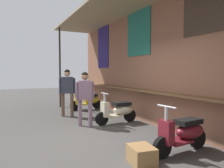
# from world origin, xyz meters

# --- Properties ---
(ground_plane) EXTENTS (35.12, 35.12, 0.00)m
(ground_plane) POSITION_xyz_m (0.00, 0.00, 0.00)
(ground_plane) COLOR #474442
(market_stall_facade) EXTENTS (12.54, 2.06, 3.79)m
(market_stall_facade) POSITION_xyz_m (0.00, 1.91, 2.06)
(market_stall_facade) COLOR #8C5B44
(market_stall_facade) RESTS_ON ground_plane
(scooter_yellow) EXTENTS (0.46, 1.40, 0.97)m
(scooter_yellow) POSITION_xyz_m (-4.09, 1.08, 0.39)
(scooter_yellow) COLOR gold
(scooter_yellow) RESTS_ON ground_plane
(scooter_cream) EXTENTS (0.46, 1.40, 0.97)m
(scooter_cream) POSITION_xyz_m (-1.36, 1.08, 0.39)
(scooter_cream) COLOR beige
(scooter_cream) RESTS_ON ground_plane
(scooter_maroon) EXTENTS (0.49, 1.40, 0.97)m
(scooter_maroon) POSITION_xyz_m (1.34, 1.08, 0.39)
(scooter_maroon) COLOR maroon
(scooter_maroon) RESTS_ON ground_plane
(shopper_with_handbag) EXTENTS (0.35, 0.67, 1.68)m
(shopper_with_handbag) POSITION_xyz_m (-3.07, -0.06, 1.03)
(shopper_with_handbag) COLOR brown
(shopper_with_handbag) RESTS_ON ground_plane
(shopper_browsing) EXTENTS (0.28, 0.54, 1.59)m
(shopper_browsing) POSITION_xyz_m (-1.51, 0.04, 0.97)
(shopper_browsing) COLOR gray
(shopper_browsing) RESTS_ON ground_plane
(merchandise_crate) EXTENTS (0.54, 0.46, 0.31)m
(merchandise_crate) POSITION_xyz_m (1.42, 0.03, 0.15)
(merchandise_crate) COLOR olive
(merchandise_crate) RESTS_ON ground_plane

